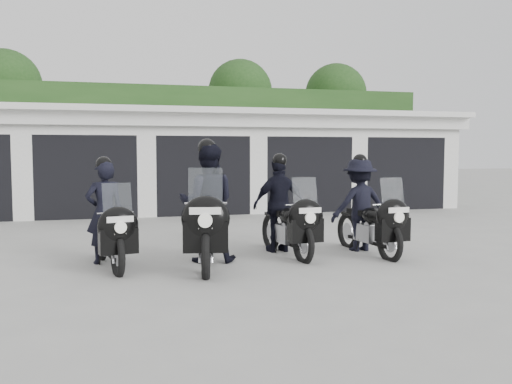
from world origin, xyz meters
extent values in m
plane|color=#9C9D97|center=(0.00, 0.00, 0.00)|extent=(80.00, 80.00, 0.00)
cube|color=white|center=(0.00, 8.50, 1.40)|extent=(16.00, 6.00, 2.80)
cube|color=white|center=(0.00, 8.30, 2.88)|extent=(16.40, 6.80, 0.16)
cube|color=white|center=(0.00, 5.25, 2.65)|extent=(16.40, 0.12, 0.40)
cube|color=black|center=(0.00, 5.48, 0.12)|extent=(16.00, 0.06, 0.24)
cube|color=white|center=(-4.65, 5.65, 1.40)|extent=(0.50, 0.50, 2.80)
cube|color=black|center=(-3.10, 6.70, 1.10)|extent=(2.60, 2.60, 2.20)
cube|color=white|center=(-3.10, 5.65, 2.50)|extent=(2.60, 0.50, 0.60)
cube|color=white|center=(-1.55, 5.65, 1.40)|extent=(0.50, 0.50, 2.80)
cube|color=black|center=(0.00, 6.70, 1.10)|extent=(2.60, 2.60, 2.20)
cube|color=white|center=(0.00, 5.65, 2.50)|extent=(2.60, 0.50, 0.60)
cube|color=white|center=(1.55, 5.65, 1.40)|extent=(0.50, 0.50, 2.80)
cube|color=black|center=(3.10, 6.70, 1.10)|extent=(2.60, 2.60, 2.20)
cube|color=white|center=(3.10, 5.65, 2.50)|extent=(2.60, 0.50, 0.60)
cube|color=white|center=(4.65, 5.65, 1.40)|extent=(0.50, 0.50, 2.80)
cube|color=black|center=(6.20, 6.70, 1.10)|extent=(2.60, 2.60, 2.20)
cube|color=white|center=(6.20, 5.65, 2.50)|extent=(2.60, 0.50, 0.60)
cube|color=white|center=(7.75, 5.65, 1.40)|extent=(0.50, 0.50, 2.80)
cube|color=#1C3C16|center=(0.00, 12.50, 2.15)|extent=(20.00, 2.00, 4.30)
sphere|color=#1C3C16|center=(-6.50, 14.00, 4.40)|extent=(2.80, 2.80, 2.80)
cylinder|color=black|center=(-6.50, 14.00, 1.65)|extent=(0.24, 0.24, 3.30)
sphere|color=#1C3C16|center=(3.00, 14.00, 4.40)|extent=(2.80, 2.80, 2.80)
cylinder|color=black|center=(3.00, 14.00, 1.65)|extent=(0.24, 0.24, 3.30)
sphere|color=#1C3C16|center=(7.50, 14.00, 4.40)|extent=(2.80, 2.80, 2.80)
cylinder|color=black|center=(7.50, 14.00, 1.65)|extent=(0.24, 0.24, 3.30)
torus|color=black|center=(-2.36, -1.46, 0.29)|extent=(0.23, 0.68, 0.67)
torus|color=black|center=(-2.62, -0.16, 0.29)|extent=(0.23, 0.68, 0.67)
cube|color=#B3B3B9|center=(-2.50, -0.79, 0.35)|extent=(0.33, 0.54, 0.29)
cube|color=black|center=(-2.49, -0.81, 0.20)|extent=(0.31, 1.19, 0.06)
ellipsoid|color=black|center=(-2.47, -0.94, 0.66)|extent=(0.40, 0.58, 0.27)
cube|color=black|center=(-2.54, -0.55, 0.68)|extent=(0.33, 0.54, 0.09)
ellipsoid|color=black|center=(-2.35, -1.53, 0.72)|extent=(0.63, 0.41, 0.55)
cube|color=black|center=(-2.35, -1.53, 0.51)|extent=(0.56, 0.30, 0.37)
cube|color=#B2BFC6|center=(-2.35, -1.50, 1.09)|extent=(0.42, 0.18, 0.47)
cylinder|color=silver|center=(-2.38, -1.35, 0.88)|extent=(0.51, 0.13, 0.03)
cube|color=white|center=(-2.32, -1.68, 0.83)|extent=(0.36, 0.09, 0.08)
cube|color=white|center=(-2.32, -1.66, 0.66)|extent=(0.17, 0.05, 0.09)
imported|color=black|center=(-2.55, -0.54, 0.81)|extent=(0.65, 0.49, 1.62)
sphere|color=black|center=(-2.55, -0.54, 1.57)|extent=(0.25, 0.25, 0.25)
torus|color=black|center=(-1.16, -1.89, 0.33)|extent=(0.26, 0.79, 0.78)
torus|color=black|center=(-0.87, -0.37, 0.33)|extent=(0.26, 0.79, 0.78)
cube|color=#B3B3B9|center=(-1.01, -1.11, 0.41)|extent=(0.38, 0.63, 0.34)
cube|color=black|center=(-1.02, -1.13, 0.24)|extent=(0.34, 1.39, 0.06)
ellipsoid|color=black|center=(-1.05, -1.29, 0.77)|extent=(0.46, 0.67, 0.31)
cube|color=black|center=(-0.96, -0.84, 0.79)|extent=(0.38, 0.63, 0.11)
ellipsoid|color=black|center=(-1.18, -1.98, 0.84)|extent=(0.73, 0.47, 0.64)
cube|color=black|center=(-1.18, -1.98, 0.59)|extent=(0.66, 0.35, 0.43)
cube|color=#B2BFC6|center=(-1.17, -1.95, 1.27)|extent=(0.49, 0.21, 0.55)
cylinder|color=silver|center=(-1.14, -1.77, 1.03)|extent=(0.60, 0.14, 0.03)
cube|color=white|center=(-1.21, -2.16, 0.97)|extent=(0.42, 0.10, 0.10)
cube|color=white|center=(-1.20, -2.13, 0.77)|extent=(0.19, 0.05, 0.11)
imported|color=black|center=(-0.96, -0.82, 0.94)|extent=(1.03, 0.87, 1.88)
sphere|color=black|center=(-0.96, -0.82, 1.83)|extent=(0.29, 0.29, 0.29)
torus|color=black|center=(0.52, -1.25, 0.29)|extent=(0.18, 0.70, 0.69)
torus|color=black|center=(0.37, 0.11, 0.29)|extent=(0.18, 0.70, 0.69)
cube|color=#B3B3B9|center=(0.44, -0.55, 0.36)|extent=(0.30, 0.54, 0.30)
cube|color=black|center=(0.44, -0.57, 0.21)|extent=(0.21, 1.23, 0.06)
ellipsoid|color=black|center=(0.46, -0.71, 0.68)|extent=(0.36, 0.58, 0.27)
cube|color=black|center=(0.42, -0.30, 0.70)|extent=(0.30, 0.54, 0.09)
ellipsoid|color=black|center=(0.53, -1.32, 0.74)|extent=(0.63, 0.38, 0.57)
cube|color=black|center=(0.53, -1.32, 0.52)|extent=(0.57, 0.27, 0.38)
cube|color=#B2BFC6|center=(0.52, -1.29, 1.12)|extent=(0.43, 0.15, 0.48)
cylinder|color=silver|center=(0.51, -1.13, 0.91)|extent=(0.53, 0.08, 0.03)
cube|color=white|center=(0.54, -1.48, 0.85)|extent=(0.38, 0.06, 0.09)
cube|color=white|center=(0.54, -1.45, 0.68)|extent=(0.17, 0.03, 0.09)
imported|color=black|center=(0.41, -0.29, 0.83)|extent=(1.03, 0.66, 1.66)
sphere|color=black|center=(0.41, -0.29, 1.61)|extent=(0.26, 0.26, 0.26)
torus|color=black|center=(1.92, -1.48, 0.29)|extent=(0.17, 0.69, 0.69)
torus|color=black|center=(1.79, -0.14, 0.29)|extent=(0.17, 0.69, 0.69)
cube|color=#B3B3B9|center=(1.85, -0.79, 0.36)|extent=(0.29, 0.54, 0.30)
cube|color=black|center=(1.85, -0.81, 0.21)|extent=(0.19, 1.22, 0.06)
ellipsoid|color=black|center=(1.86, -0.95, 0.68)|extent=(0.35, 0.57, 0.27)
cube|color=black|center=(1.83, -0.55, 0.70)|extent=(0.29, 0.54, 0.09)
ellipsoid|color=black|center=(1.92, -1.56, 0.73)|extent=(0.62, 0.37, 0.56)
cube|color=black|center=(1.92, -1.56, 0.52)|extent=(0.56, 0.26, 0.38)
cube|color=#B2BFC6|center=(1.92, -1.53, 1.11)|extent=(0.42, 0.15, 0.48)
cylinder|color=silver|center=(1.91, -1.37, 0.90)|extent=(0.53, 0.08, 0.03)
cube|color=white|center=(1.94, -1.72, 0.85)|extent=(0.38, 0.05, 0.08)
cube|color=white|center=(1.94, -1.69, 0.68)|extent=(0.17, 0.03, 0.09)
imported|color=black|center=(1.82, -0.53, 0.82)|extent=(1.11, 0.65, 1.65)
sphere|color=black|center=(1.82, -0.53, 1.60)|extent=(0.25, 0.25, 0.25)
camera|label=1|loc=(-2.38, -9.34, 1.76)|focal=38.00mm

